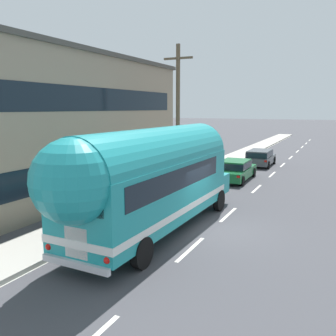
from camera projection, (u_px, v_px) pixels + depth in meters
The scene contains 8 objects.
ground_plane at pixel (212, 230), 14.57m from camera, with size 300.00×300.00×0.00m, color #424247.
lane_markings at pixel (236, 173), 27.41m from camera, with size 3.84×80.00×0.01m.
sidewalk_slab at pixel (193, 176), 25.54m from camera, with size 2.35×90.00×0.15m, color #ADA89E.
roadside_building at pixel (33, 124), 20.98m from camera, with size 9.72×18.57×7.84m.
utility_pole at pixel (178, 115), 21.41m from camera, with size 1.80×0.24×8.50m.
painted_bus at pixel (151, 177), 13.49m from camera, with size 2.78×11.64×4.12m.
car_lead at pixel (235, 169), 24.48m from camera, with size 2.06×4.83×1.37m.
car_second at pixel (260, 157), 30.48m from camera, with size 2.02×4.38×1.37m.
Camera 1 is at (4.49, -13.34, 4.85)m, focal length 38.57 mm.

